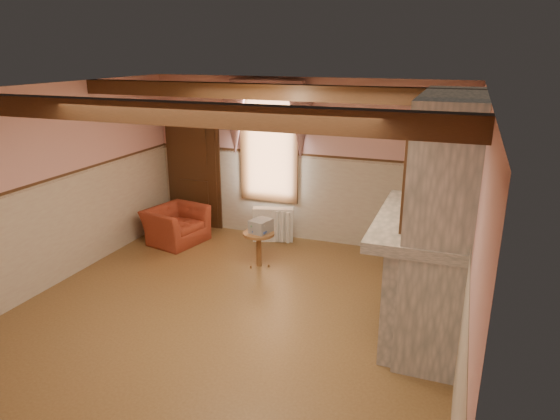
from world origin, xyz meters
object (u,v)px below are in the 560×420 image
at_px(side_table, 259,249).
at_px(radiator, 273,224).
at_px(bowl, 426,212).
at_px(oil_lamp, 428,200).
at_px(mantel_clock, 430,194).
at_px(armchair, 176,225).

relative_size(side_table, radiator, 0.79).
height_order(side_table, bowl, bowl).
bearing_deg(oil_lamp, bowl, -90.00).
distance_m(radiator, mantel_clock, 3.29).
height_order(bowl, oil_lamp, oil_lamp).
distance_m(armchair, mantel_clock, 4.48).
xyz_separation_m(mantel_clock, oil_lamp, (0.00, -0.39, 0.04)).
height_order(side_table, oil_lamp, oil_lamp).
height_order(armchair, radiator, armchair).
bearing_deg(radiator, side_table, -97.83).
relative_size(radiator, mantel_clock, 2.92).
xyz_separation_m(armchair, bowl, (4.23, -1.39, 1.15)).
xyz_separation_m(radiator, oil_lamp, (2.67, -1.87, 1.26)).
bearing_deg(armchair, mantel_clock, -88.10).
relative_size(armchair, oil_lamp, 3.40).
bearing_deg(mantel_clock, oil_lamp, -90.00).
distance_m(armchair, oil_lamp, 4.58).
bearing_deg(side_table, mantel_clock, -9.09).
distance_m(mantel_clock, oil_lamp, 0.39).
distance_m(armchair, radiator, 1.69).
distance_m(side_table, radiator, 1.10).
bearing_deg(mantel_clock, armchair, 168.95).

